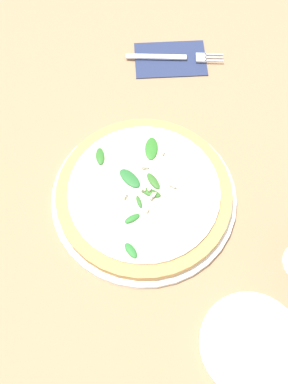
{
  "coord_description": "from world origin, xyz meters",
  "views": [
    {
      "loc": [
        -0.08,
        -0.35,
        0.74
      ],
      "look_at": [
        -0.04,
        -0.0,
        0.03
      ],
      "focal_mm": 42.0,
      "sensor_mm": 36.0,
      "label": 1
    }
  ],
  "objects": [
    {
      "name": "napkin",
      "position": [
        0.06,
        0.32,
        0.0
      ],
      "size": [
        0.16,
        0.11,
        0.01
      ],
      "rotation": [
        0.0,
        0.0,
        -0.07
      ],
      "color": "navy",
      "rests_on": "ground_plane"
    },
    {
      "name": "ground_plane",
      "position": [
        0.0,
        0.0,
        0.0
      ],
      "size": [
        6.0,
        6.0,
        0.0
      ],
      "primitive_type": "plane",
      "color": "#9E7A56"
    },
    {
      "name": "fork",
      "position": [
        0.07,
        0.32,
        0.01
      ],
      "size": [
        0.21,
        0.05,
        0.0
      ],
      "rotation": [
        0.0,
        0.0,
        -0.15
      ],
      "color": "silver",
      "rests_on": "ground_plane"
    },
    {
      "name": "pizza_arugula_main",
      "position": [
        -0.04,
        -0.0,
        0.02
      ],
      "size": [
        0.33,
        0.33,
        0.05
      ],
      "color": "white",
      "rests_on": "ground_plane"
    },
    {
      "name": "side_plate_white",
      "position": [
        0.1,
        -0.27,
        0.01
      ],
      "size": [
        0.16,
        0.16,
        0.02
      ],
      "color": "white",
      "rests_on": "ground_plane"
    }
  ]
}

